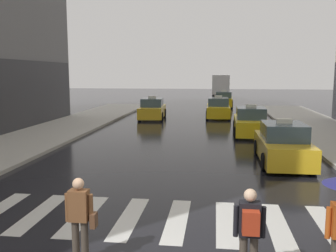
% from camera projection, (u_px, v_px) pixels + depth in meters
% --- Properties ---
extents(crosswalk_markings, '(11.30, 2.80, 0.01)m').
position_uv_depth(crosswalk_markings, '(153.00, 219.00, 9.23)').
color(crosswalk_markings, silver).
rests_on(crosswalk_markings, ground).
extents(taxi_lead, '(1.95, 4.55, 1.80)m').
position_uv_depth(taxi_lead, '(283.00, 145.00, 14.90)').
color(taxi_lead, gold).
rests_on(taxi_lead, ground).
extents(taxi_second, '(2.01, 4.58, 1.80)m').
position_uv_depth(taxi_second, '(250.00, 123.00, 21.69)').
color(taxi_second, yellow).
rests_on(taxi_second, ground).
extents(taxi_third, '(2.11, 4.62, 1.80)m').
position_uv_depth(taxi_third, '(152.00, 110.00, 29.42)').
color(taxi_third, gold).
rests_on(taxi_third, ground).
extents(taxi_fourth, '(1.96, 4.56, 1.80)m').
position_uv_depth(taxi_fourth, '(218.00, 109.00, 30.05)').
color(taxi_fourth, yellow).
rests_on(taxi_fourth, ground).
extents(taxi_fifth, '(2.05, 4.60, 1.80)m').
position_uv_depth(taxi_fifth, '(224.00, 100.00, 39.82)').
color(taxi_fifth, yellow).
rests_on(taxi_fifth, ground).
extents(box_truck, '(2.52, 7.62, 3.35)m').
position_uv_depth(box_truck, '(221.00, 86.00, 50.64)').
color(box_truck, '#2D2D2D').
rests_on(box_truck, ground).
extents(pedestrian_with_backpack, '(0.55, 0.43, 1.65)m').
position_uv_depth(pedestrian_with_backpack, '(249.00, 228.00, 6.33)').
color(pedestrian_with_backpack, '#473D33').
rests_on(pedestrian_with_backpack, ground).
extents(pedestrian_with_handbag, '(0.60, 0.24, 1.65)m').
position_uv_depth(pedestrian_with_handbag, '(80.00, 215.00, 7.01)').
color(pedestrian_with_handbag, '#473D33').
rests_on(pedestrian_with_handbag, ground).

